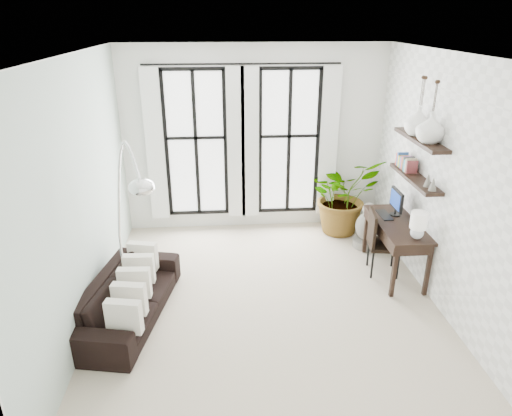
{
  "coord_description": "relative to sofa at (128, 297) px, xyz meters",
  "views": [
    {
      "loc": [
        -0.55,
        -5.18,
        3.59
      ],
      "look_at": [
        -0.14,
        0.3,
        1.26
      ],
      "focal_mm": 32.0,
      "sensor_mm": 36.0,
      "label": 1
    }
  ],
  "objects": [
    {
      "name": "floor",
      "position": [
        1.8,
        0.19,
        -0.29
      ],
      "size": [
        5.0,
        5.0,
        0.0
      ],
      "primitive_type": "plane",
      "color": "beige",
      "rests_on": "ground"
    },
    {
      "name": "ceiling",
      "position": [
        1.8,
        0.19,
        2.91
      ],
      "size": [
        5.0,
        5.0,
        0.0
      ],
      "primitive_type": "plane",
      "color": "white",
      "rests_on": "wall_back"
    },
    {
      "name": "wall_left",
      "position": [
        -0.45,
        0.19,
        1.31
      ],
      "size": [
        0.0,
        5.0,
        5.0
      ],
      "primitive_type": "plane",
      "rotation": [
        1.57,
        0.0,
        1.57
      ],
      "color": "#B1C6B9",
      "rests_on": "floor"
    },
    {
      "name": "wall_right",
      "position": [
        4.05,
        0.19,
        1.31
      ],
      "size": [
        0.0,
        5.0,
        5.0
      ],
      "primitive_type": "plane",
      "rotation": [
        1.57,
        0.0,
        -1.57
      ],
      "color": "white",
      "rests_on": "floor"
    },
    {
      "name": "wall_back",
      "position": [
        1.8,
        2.69,
        1.31
      ],
      "size": [
        4.5,
        0.0,
        4.5
      ],
      "primitive_type": "plane",
      "rotation": [
        1.57,
        0.0,
        0.0
      ],
      "color": "white",
      "rests_on": "floor"
    },
    {
      "name": "windows",
      "position": [
        1.6,
        2.62,
        1.26
      ],
      "size": [
        3.26,
        0.13,
        2.65
      ],
      "color": "white",
      "rests_on": "wall_back"
    },
    {
      "name": "wall_shelves",
      "position": [
        3.91,
        0.87,
        1.43
      ],
      "size": [
        0.25,
        1.3,
        0.6
      ],
      "color": "black",
      "rests_on": "wall_right"
    },
    {
      "name": "sofa",
      "position": [
        0.0,
        0.0,
        0.0
      ],
      "size": [
        1.16,
        2.13,
        0.59
      ],
      "primitive_type": "imported",
      "rotation": [
        0.0,
        0.0,
        1.38
      ],
      "color": "black",
      "rests_on": "floor"
    },
    {
      "name": "throw_pillows",
      "position": [
        0.1,
        -0.0,
        0.21
      ],
      "size": [
        0.4,
        1.52,
        0.4
      ],
      "color": "silver",
      "rests_on": "sofa"
    },
    {
      "name": "plant",
      "position": [
        3.33,
        2.31,
        0.39
      ],
      "size": [
        1.54,
        1.44,
        1.37
      ],
      "primitive_type": "imported",
      "rotation": [
        0.0,
        0.0,
        0.37
      ],
      "color": "#2D7228",
      "rests_on": "floor"
    },
    {
      "name": "desk",
      "position": [
        3.74,
        0.78,
        0.46
      ],
      "size": [
        0.59,
        1.39,
        1.21
      ],
      "color": "black",
      "rests_on": "floor"
    },
    {
      "name": "desk_chair",
      "position": [
        3.51,
        0.85,
        0.26
      ],
      "size": [
        0.53,
        0.53,
        0.98
      ],
      "rotation": [
        0.0,
        0.0,
        -0.15
      ],
      "color": "black",
      "rests_on": "floor"
    },
    {
      "name": "arc_lamp",
      "position": [
        0.11,
        0.19,
        1.38
      ],
      "size": [
        0.72,
        0.62,
        2.28
      ],
      "color": "silver",
      "rests_on": "floor"
    },
    {
      "name": "buddha",
      "position": [
        3.6,
        1.68,
        0.03
      ],
      "size": [
        0.43,
        0.43,
        0.78
      ],
      "color": "slate",
      "rests_on": "floor"
    },
    {
      "name": "vase_a",
      "position": [
        3.91,
        0.58,
        1.97
      ],
      "size": [
        0.37,
        0.37,
        0.38
      ],
      "primitive_type": "imported",
      "color": "white",
      "rests_on": "shelf_upper"
    },
    {
      "name": "vase_b",
      "position": [
        3.91,
        0.98,
        1.97
      ],
      "size": [
        0.37,
        0.37,
        0.38
      ],
      "primitive_type": "imported",
      "color": "white",
      "rests_on": "shelf_upper"
    }
  ]
}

